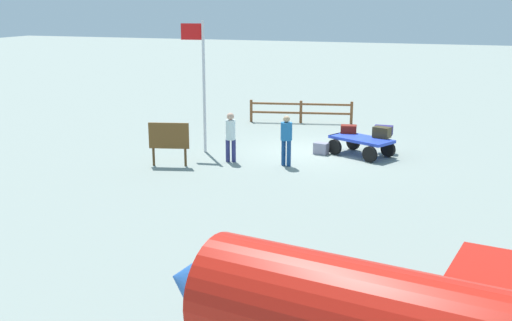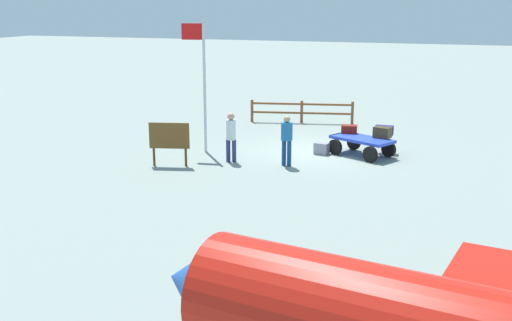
% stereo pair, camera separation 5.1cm
% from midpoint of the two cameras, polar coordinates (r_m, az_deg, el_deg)
% --- Properties ---
extents(ground_plane, '(120.00, 120.00, 0.00)m').
position_cam_midpoint_polar(ground_plane, '(22.09, 5.45, 0.82)').
color(ground_plane, gray).
extents(luggage_cart, '(2.34, 1.95, 0.63)m').
position_cam_midpoint_polar(luggage_cart, '(21.62, 9.68, 1.63)').
color(luggage_cart, blue).
rests_on(luggage_cart, ground).
extents(suitcase_grey, '(0.60, 0.45, 0.27)m').
position_cam_midpoint_polar(suitcase_grey, '(22.27, 8.58, 2.86)').
color(suitcase_grey, maroon).
rests_on(suitcase_grey, luggage_cart).
extents(suitcase_maroon, '(0.62, 0.33, 0.31)m').
position_cam_midpoint_polar(suitcase_maroon, '(22.19, 11.71, 2.73)').
color(suitcase_maroon, navy).
rests_on(suitcase_maroon, luggage_cart).
extents(suitcase_dark, '(0.64, 0.51, 0.37)m').
position_cam_midpoint_polar(suitcase_dark, '(21.68, 11.55, 2.54)').
color(suitcase_dark, '#3F3318').
rests_on(suitcase_dark, luggage_cart).
extents(suitcase_navy, '(0.53, 0.40, 0.40)m').
position_cam_midpoint_polar(suitcase_navy, '(21.72, 6.09, 1.10)').
color(suitcase_navy, gray).
rests_on(suitcase_navy, ground).
extents(worker_lead, '(0.45, 0.45, 1.64)m').
position_cam_midpoint_polar(worker_lead, '(19.91, 2.90, 2.23)').
color(worker_lead, navy).
rests_on(worker_lead, ground).
extents(worker_trailing, '(0.36, 0.36, 1.64)m').
position_cam_midpoint_polar(worker_trailing, '(20.41, -2.23, 2.44)').
color(worker_trailing, navy).
rests_on(worker_trailing, ground).
extents(flagpole, '(0.84, 0.14, 4.53)m').
position_cam_midpoint_polar(flagpole, '(21.61, -4.90, 7.70)').
color(flagpole, silver).
rests_on(flagpole, ground).
extents(signboard, '(1.27, 0.38, 1.41)m').
position_cam_midpoint_polar(signboard, '(20.09, -7.87, 2.07)').
color(signboard, '#4C3319').
rests_on(signboard, ground).
extents(wooden_fence, '(4.38, 1.04, 0.97)m').
position_cam_midpoint_polar(wooden_fence, '(27.21, 4.26, 4.63)').
color(wooden_fence, brown).
rests_on(wooden_fence, ground).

